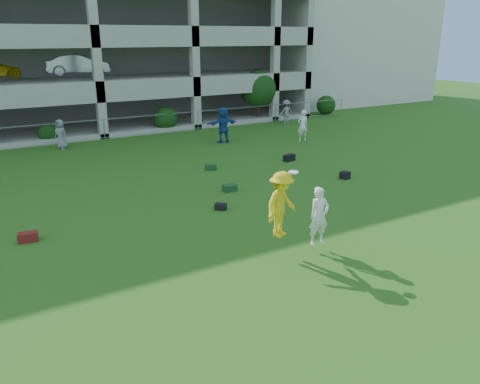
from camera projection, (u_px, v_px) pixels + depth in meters
ground at (303, 278)px, 11.67m from camera, size 100.00×100.00×0.00m
stucco_building at (320, 44)px, 43.96m from camera, size 16.00×14.00×10.00m
bystander_c at (61, 134)px, 24.72m from camera, size 0.86×0.91×1.57m
bystander_d at (223, 125)px, 26.14m from camera, size 1.85×0.60×1.99m
bystander_e at (303, 125)px, 26.60m from camera, size 0.69×0.50×1.76m
bystander_f at (286, 112)px, 31.79m from camera, size 1.10×0.70×1.62m
bag_red_a at (28, 237)px, 13.69m from camera, size 0.58×0.37×0.28m
bag_black_b at (221, 207)px, 16.20m from camera, size 0.47×0.45×0.22m
bag_green_c at (230, 188)px, 18.13m from camera, size 0.51×0.36×0.26m
crate_d at (345, 175)px, 19.70m from camera, size 0.43×0.43×0.30m
bag_black_e at (289, 158)px, 22.52m from camera, size 0.66×0.44×0.30m
bag_green_g at (211, 167)px, 20.99m from camera, size 0.57×0.46×0.25m
frisbee_contest at (290, 207)px, 12.53m from camera, size 2.04×1.07×2.16m
parking_garage at (65, 31)px, 32.53m from camera, size 30.00×14.00×12.00m
fence at (104, 129)px, 27.10m from camera, size 36.06×0.06×1.20m
shrub_row at (173, 106)px, 29.56m from camera, size 34.38×2.52×3.50m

